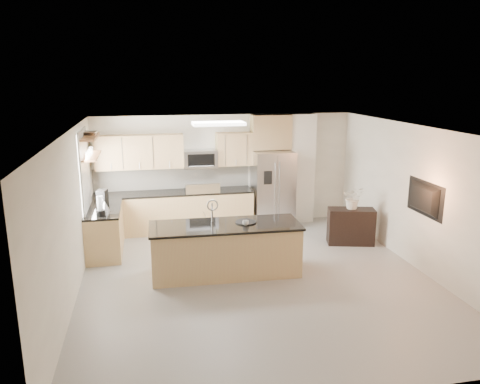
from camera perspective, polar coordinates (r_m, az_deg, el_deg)
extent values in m
plane|color=gray|center=(8.33, 2.08, -10.52)|extent=(6.50, 6.50, 0.00)
cube|color=silver|center=(7.63, 2.25, 7.56)|extent=(6.00, 6.50, 0.02)
cube|color=white|center=(10.98, -1.84, 2.65)|extent=(6.00, 0.02, 2.60)
cube|color=white|center=(4.98, 11.20, -11.88)|extent=(6.00, 0.02, 2.60)
cube|color=white|center=(7.76, -19.93, -2.97)|extent=(0.02, 6.50, 2.60)
cube|color=white|center=(9.05, 20.96, -0.72)|extent=(0.02, 6.50, 2.60)
cube|color=tan|center=(10.73, -7.98, -2.47)|extent=(3.55, 0.65, 0.88)
cube|color=black|center=(10.61, -8.06, -0.09)|extent=(3.55, 0.66, 0.04)
cube|color=silver|center=(10.86, -8.22, 1.74)|extent=(3.55, 0.02, 0.52)
cube|color=tan|center=(9.73, -16.13, -4.63)|extent=(0.65, 1.50, 0.88)
cube|color=black|center=(9.60, -16.31, -2.03)|extent=(0.66, 1.50, 0.04)
cube|color=black|center=(10.78, -4.66, -2.25)|extent=(0.76, 0.64, 0.90)
cube|color=black|center=(10.66, -4.71, 0.15)|extent=(0.76, 0.62, 0.03)
cube|color=#ADADAF|center=(10.35, -4.52, 0.38)|extent=(0.76, 0.04, 0.22)
cube|color=tan|center=(10.57, -12.17, 4.80)|extent=(1.92, 0.33, 0.75)
cube|color=tan|center=(10.76, -0.71, 5.26)|extent=(0.82, 0.33, 0.75)
cube|color=#ADADAF|center=(10.64, -4.87, 4.05)|extent=(0.76, 0.40, 0.40)
cube|color=black|center=(10.45, -4.74, 3.87)|extent=(0.60, 0.02, 0.28)
cube|color=#ADADAF|center=(10.93, 3.99, 0.38)|extent=(0.92, 0.75, 1.78)
cube|color=gray|center=(10.58, 4.54, -0.10)|extent=(0.02, 0.01, 1.69)
cube|color=black|center=(10.43, 3.43, 1.75)|extent=(0.18, 0.03, 0.30)
cube|color=white|center=(11.28, 7.45, 2.84)|extent=(0.60, 0.30, 2.60)
cube|color=white|center=(9.46, -18.49, 2.26)|extent=(0.03, 1.05, 1.55)
cube|color=silver|center=(9.46, -18.40, 2.27)|extent=(0.03, 1.15, 1.65)
cube|color=#925B3A|center=(9.49, -17.75, 4.20)|extent=(0.30, 1.20, 0.04)
cube|color=#925B3A|center=(9.44, -17.92, 6.41)|extent=(0.30, 1.20, 0.04)
cube|color=white|center=(9.12, -2.64, 8.34)|extent=(1.00, 0.50, 0.06)
cube|color=tan|center=(8.38, -1.78, -7.10)|extent=(2.61, 0.97, 0.88)
cube|color=black|center=(8.23, -1.81, -4.12)|extent=(2.67, 1.03, 0.04)
cube|color=black|center=(8.21, -3.18, -4.31)|extent=(0.55, 0.40, 0.01)
cylinder|color=#ADADAF|center=(8.35, -3.42, -2.51)|extent=(0.03, 0.03, 0.34)
torus|color=#ADADAF|center=(8.25, -3.38, -1.62)|extent=(0.21, 0.03, 0.21)
cube|color=black|center=(10.12, 13.36, -4.10)|extent=(1.02, 0.62, 0.76)
imported|color=silver|center=(8.16, 0.70, -3.79)|extent=(0.14, 0.14, 0.09)
cylinder|color=black|center=(8.33, 0.72, -3.67)|extent=(0.39, 0.39, 0.02)
cylinder|color=black|center=(9.07, -16.60, -2.46)|extent=(0.16, 0.16, 0.11)
cylinder|color=silver|center=(9.02, -16.68, -1.31)|extent=(0.12, 0.12, 0.27)
cone|color=#ADADAF|center=(9.36, -16.15, -1.64)|extent=(0.19, 0.19, 0.20)
cylinder|color=black|center=(9.33, -16.20, -0.98)|extent=(0.04, 0.04, 0.04)
cube|color=black|center=(9.73, -16.42, -0.70)|extent=(0.23, 0.25, 0.33)
cylinder|color=#ADADAF|center=(9.69, -16.42, -1.23)|extent=(0.11, 0.11, 0.12)
imported|color=#ADADAF|center=(9.56, -17.87, 6.91)|extent=(0.48, 0.48, 0.10)
imported|color=silver|center=(9.94, 13.67, 0.01)|extent=(0.79, 0.74, 0.72)
imported|color=black|center=(8.83, 21.17, -0.76)|extent=(0.14, 1.08, 0.62)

